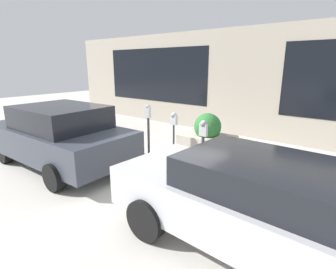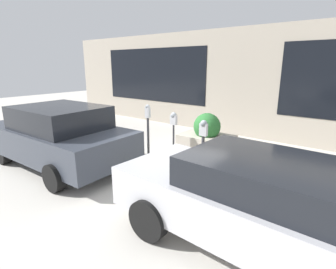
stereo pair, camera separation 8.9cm
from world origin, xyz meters
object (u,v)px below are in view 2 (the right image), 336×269
object	(u,v)px
parking_meter_middle	(148,125)
parked_car_middle	(59,136)
planter_box	(207,139)
parking_meter_second	(174,125)
parked_car_front	(255,201)
parking_meter_nearest	(203,137)

from	to	relation	value
parking_meter_middle	parked_car_middle	bearing A→B (deg)	50.13
planter_box	parked_car_middle	world-z (taller)	parked_car_middle
parking_meter_second	parking_meter_middle	world-z (taller)	parking_meter_middle
parking_meter_middle	parked_car_front	size ratio (longest dim) A/B	0.38
parking_meter_second	parking_meter_nearest	bearing A→B (deg)	175.61
parking_meter_second	parking_meter_middle	distance (m)	0.86
planter_box	parking_meter_second	bearing A→B (deg)	75.46
parking_meter_second	parked_car_middle	bearing A→B (deg)	38.34
parking_meter_middle	parked_car_middle	world-z (taller)	parked_car_middle
planter_box	parked_car_front	bearing A→B (deg)	129.44
parked_car_middle	parked_car_front	bearing A→B (deg)	177.09
parking_meter_nearest	parking_meter_middle	size ratio (longest dim) A/B	0.87
parking_meter_second	planter_box	bearing A→B (deg)	-104.54
parking_meter_second	parking_meter_middle	xyz separation A→B (m)	(0.86, 0.06, -0.10)
parking_meter_middle	parked_car_middle	size ratio (longest dim) A/B	0.36
parking_meter_second	parked_car_front	xyz separation A→B (m)	(-2.91, 1.94, -0.34)
parking_meter_middle	planter_box	size ratio (longest dim) A/B	1.05
parking_meter_second	parked_car_front	bearing A→B (deg)	146.30
parking_meter_second	parking_meter_middle	size ratio (longest dim) A/B	0.92
parking_meter_second	planter_box	xyz separation A→B (m)	(-0.31, -1.21, -0.60)
parked_car_middle	parking_meter_second	bearing A→B (deg)	-143.91
planter_box	parked_car_middle	size ratio (longest dim) A/B	0.34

